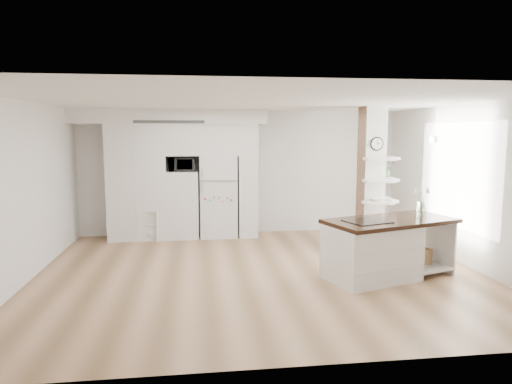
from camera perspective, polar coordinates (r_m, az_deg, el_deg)
floor at (r=7.42m, az=0.41°, el=-10.00°), size 7.00×6.00×0.01m
room at (r=7.09m, az=0.43°, el=4.47°), size 7.04×6.04×2.72m
cabinet_wall at (r=9.72m, az=-10.24°, el=3.07°), size 4.00×0.71×2.70m
refrigerator at (r=9.80m, az=-4.75°, el=-0.51°), size 0.78×0.69×1.75m
column at (r=8.85m, az=14.85°, el=1.53°), size 0.69×0.90×2.70m
window at (r=8.59m, az=23.82°, el=1.97°), size 0.00×2.40×2.40m
pendant_light at (r=7.64m, az=13.08°, el=6.47°), size 0.12×0.12×0.10m
kitchen_island at (r=7.25m, az=14.99°, el=-6.79°), size 2.20×1.53×1.47m
bookshelf at (r=9.76m, az=-13.31°, el=-4.25°), size 0.60×0.43×0.64m
floor_plant_a at (r=7.52m, az=15.42°, el=-8.25°), size 0.29×0.25×0.45m
floor_plant_b at (r=9.66m, az=11.69°, el=-4.63°), size 0.31×0.31×0.46m
microwave at (r=9.67m, az=-9.23°, el=3.45°), size 0.54×0.37×0.30m
shelf_plant at (r=9.08m, az=15.96°, el=2.73°), size 0.27×0.23×0.30m
decor_bowl at (r=8.65m, az=14.87°, el=-0.94°), size 0.22×0.22×0.05m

